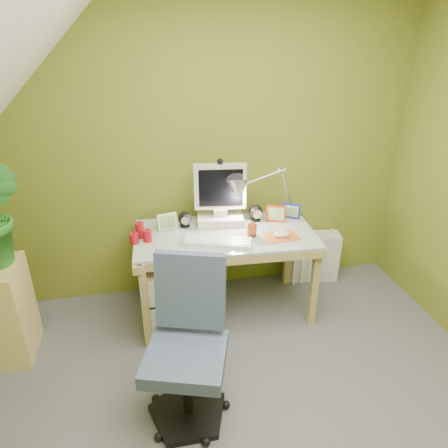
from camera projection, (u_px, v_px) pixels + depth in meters
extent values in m
cube|color=#57575C|center=(261.00, 445.00, 2.22)|extent=(3.20, 3.20, 0.01)
cube|color=olive|center=(208.00, 149.00, 3.11)|extent=(3.20, 0.01, 2.40)
cube|color=silver|center=(218.00, 241.00, 2.83)|extent=(0.49, 0.29, 0.02)
cube|color=#CC591F|center=(281.00, 236.00, 2.91)|extent=(0.24, 0.18, 0.01)
ellipsoid|color=silver|center=(282.00, 234.00, 2.90)|extent=(0.13, 0.09, 0.04)
cylinder|color=#923A15|center=(252.00, 230.00, 2.91)|extent=(0.07, 0.07, 0.09)
cube|color=#B82D13|center=(276.00, 214.00, 3.12)|extent=(0.14, 0.07, 0.12)
cube|color=#161B9C|center=(292.00, 211.00, 3.19)|extent=(0.12, 0.09, 0.11)
cube|color=#B6DE98|center=(167.00, 222.00, 2.99)|extent=(0.15, 0.05, 0.12)
cube|color=tan|center=(8.00, 311.00, 2.71)|extent=(0.25, 0.39, 0.68)
cube|color=silver|center=(313.00, 256.00, 3.61)|extent=(0.45, 0.24, 0.43)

